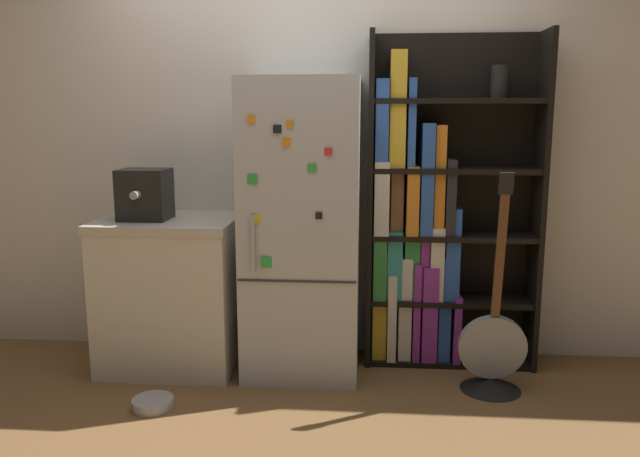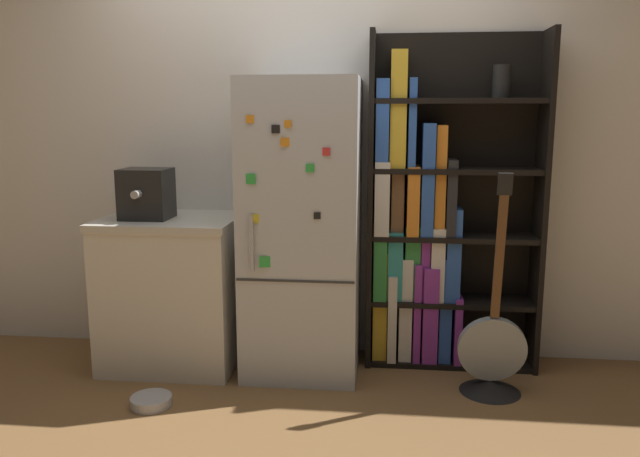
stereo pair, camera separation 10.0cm
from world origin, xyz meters
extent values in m
plane|color=olive|center=(0.00, 0.00, 0.00)|extent=(16.00, 16.00, 0.00)
cube|color=white|center=(0.00, 0.47, 1.30)|extent=(8.00, 0.05, 2.60)
cube|color=silver|center=(0.00, 0.14, 0.83)|extent=(0.64, 0.61, 1.66)
cube|color=#333333|center=(0.00, -0.16, 0.61)|extent=(0.63, 0.01, 0.01)
cube|color=#B2B2B7|center=(-0.22, -0.18, 0.81)|extent=(0.02, 0.02, 0.30)
cube|color=yellow|center=(-0.21, -0.17, 0.94)|extent=(0.05, 0.02, 0.04)
cube|color=orange|center=(-0.03, -0.17, 1.42)|extent=(0.04, 0.01, 0.04)
cube|color=black|center=(0.12, -0.17, 0.96)|extent=(0.04, 0.01, 0.04)
cube|color=green|center=(-0.22, -0.17, 1.14)|extent=(0.05, 0.02, 0.05)
cube|color=orange|center=(-0.04, -0.17, 1.33)|extent=(0.04, 0.02, 0.05)
cube|color=green|center=(0.08, -0.17, 1.20)|extent=(0.04, 0.01, 0.04)
cube|color=green|center=(-0.16, -0.17, 0.71)|extent=(0.06, 0.02, 0.06)
cube|color=red|center=(0.17, -0.17, 1.28)|extent=(0.04, 0.02, 0.04)
cube|color=orange|center=(-0.22, -0.17, 1.44)|extent=(0.04, 0.01, 0.04)
cube|color=black|center=(-0.09, -0.17, 1.39)|extent=(0.04, 0.02, 0.04)
cube|color=black|center=(0.38, 0.30, 0.96)|extent=(0.03, 0.29, 1.92)
cube|color=black|center=(1.34, 0.30, 0.96)|extent=(0.03, 0.29, 1.92)
cube|color=black|center=(0.86, 0.43, 0.96)|extent=(0.99, 0.03, 1.92)
cube|color=black|center=(0.86, 0.30, 0.01)|extent=(0.93, 0.26, 0.03)
cube|color=black|center=(0.86, 0.30, 0.38)|extent=(0.93, 0.26, 0.03)
cube|color=black|center=(0.86, 0.30, 0.77)|extent=(0.93, 0.26, 0.03)
cube|color=black|center=(0.86, 0.30, 1.15)|extent=(0.93, 0.26, 0.03)
cube|color=black|center=(0.86, 0.30, 1.54)|extent=(0.93, 0.26, 0.03)
cube|color=gold|center=(0.45, 0.30, 0.35)|extent=(0.08, 0.19, 0.65)
cube|color=silver|center=(0.52, 0.29, 0.29)|extent=(0.05, 0.25, 0.52)
cube|color=silver|center=(0.59, 0.31, 0.34)|extent=(0.07, 0.22, 0.62)
cube|color=purple|center=(0.66, 0.30, 0.33)|extent=(0.04, 0.24, 0.59)
cube|color=purple|center=(0.74, 0.30, 0.32)|extent=(0.09, 0.25, 0.57)
cube|color=#2D59B2|center=(0.82, 0.31, 0.34)|extent=(0.07, 0.22, 0.62)
cube|color=purple|center=(0.90, 0.30, 0.23)|extent=(0.04, 0.25, 0.40)
cube|color=#338C3F|center=(0.44, 0.29, 0.60)|extent=(0.08, 0.23, 0.40)
cube|color=teal|center=(0.53, 0.31, 0.60)|extent=(0.08, 0.23, 0.40)
cube|color=#338C3F|center=(0.63, 0.30, 0.62)|extent=(0.09, 0.19, 0.43)
cube|color=purple|center=(0.70, 0.31, 0.72)|extent=(0.05, 0.20, 0.65)
cube|color=silver|center=(0.77, 0.31, 0.62)|extent=(0.08, 0.25, 0.43)
cube|color=#2D59B2|center=(0.86, 0.30, 0.67)|extent=(0.08, 0.20, 0.54)
cube|color=silver|center=(0.45, 0.29, 1.00)|extent=(0.08, 0.24, 0.42)
cube|color=brown|center=(0.53, 0.31, 0.99)|extent=(0.07, 0.19, 0.41)
cube|color=orange|center=(0.62, 0.30, 0.98)|extent=(0.07, 0.24, 0.39)
cube|color=#2D59B2|center=(0.70, 0.30, 1.10)|extent=(0.07, 0.24, 0.63)
cube|color=orange|center=(0.77, 0.31, 1.10)|extent=(0.06, 0.22, 0.62)
cube|color=#262628|center=(0.83, 0.31, 1.00)|extent=(0.05, 0.24, 0.43)
cube|color=#2D59B2|center=(0.44, 0.30, 1.42)|extent=(0.07, 0.25, 0.49)
cube|color=gold|center=(0.53, 0.30, 1.49)|extent=(0.09, 0.21, 0.65)
cube|color=#2D59B2|center=(0.61, 0.31, 1.42)|extent=(0.04, 0.24, 0.50)
cylinder|color=black|center=(1.09, 0.30, 1.64)|extent=(0.10, 0.10, 0.18)
cube|color=silver|center=(-0.77, 0.14, 0.42)|extent=(0.76, 0.62, 0.84)
cube|color=beige|center=(-0.77, 0.14, 0.86)|extent=(0.78, 0.64, 0.04)
cube|color=black|center=(-0.89, 0.09, 1.02)|extent=(0.27, 0.23, 0.29)
cylinder|color=#A5A39E|center=(-0.89, -0.06, 1.04)|extent=(0.04, 0.06, 0.04)
cone|color=black|center=(1.04, -0.08, 0.03)|extent=(0.33, 0.33, 0.06)
cylinder|color=gray|center=(1.04, -0.08, 0.24)|extent=(0.36, 0.09, 0.36)
cube|color=brown|center=(1.04, -0.15, 0.75)|extent=(0.04, 0.11, 0.66)
cube|color=black|center=(1.04, -0.20, 1.13)|extent=(0.07, 0.04, 0.11)
cylinder|color=#B7B7BC|center=(-0.71, -0.44, 0.03)|extent=(0.21, 0.21, 0.05)
torus|color=#B7B7BC|center=(-0.71, -0.44, 0.05)|extent=(0.21, 0.21, 0.01)
camera|label=1|loc=(0.38, -3.31, 1.47)|focal=35.00mm
camera|label=2|loc=(0.47, -3.30, 1.47)|focal=35.00mm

